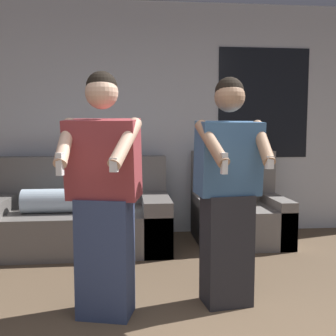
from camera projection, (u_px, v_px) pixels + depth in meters
name	position (u px, v px, depth m)	size (l,w,h in m)	color
wall_back	(165.00, 120.00, 4.64)	(6.33, 0.07, 2.70)	silver
couch	(78.00, 217.00, 4.15)	(1.90, 0.97, 0.94)	slate
armchair	(238.00, 212.00, 4.37)	(0.96, 0.85, 0.99)	slate
person_left	(104.00, 197.00, 2.54)	(0.53, 0.56, 1.60)	#384770
person_right	(228.00, 193.00, 2.72)	(0.49, 0.51, 1.59)	#28282D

